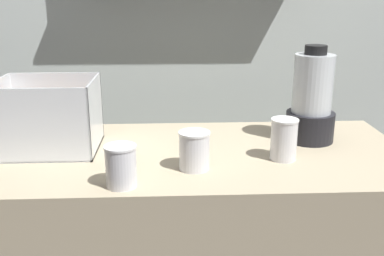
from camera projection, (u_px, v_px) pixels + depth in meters
back_wall_unit at (184, 20)px, 2.07m from camera, size 2.60×0.24×2.50m
carrot_display_bin at (47, 128)px, 1.44m from camera, size 0.31×0.25×0.23m
blender_pitcher at (312, 102)px, 1.51m from camera, size 0.16×0.16×0.33m
juice_cup_pomegranate_far_left at (121, 168)px, 1.18m from camera, size 0.09×0.09×0.11m
juice_cup_pomegranate_left at (194, 152)px, 1.29m from camera, size 0.09×0.09×0.11m
juice_cup_beet_middle at (284, 142)px, 1.37m from camera, size 0.08×0.08×0.13m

